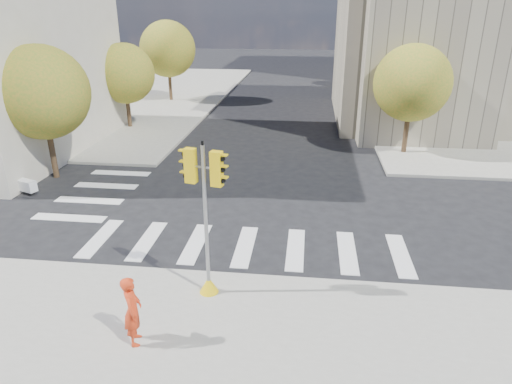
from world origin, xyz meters
TOP-DOWN VIEW (x-y plane):
  - ground at (0.00, 0.00)m, footprint 160.00×160.00m
  - sidewalk_far_left at (-20.00, 26.00)m, footprint 28.00×40.00m
  - tree_lw_near at (-10.50, 4.00)m, footprint 4.40×4.40m
  - tree_lw_mid at (-10.50, 14.00)m, footprint 4.00×4.00m
  - tree_lw_far at (-10.50, 24.00)m, footprint 4.80×4.80m
  - tree_re_near at (7.50, 10.00)m, footprint 4.20×4.20m
  - tree_re_mid at (7.50, 22.00)m, footprint 4.60×4.60m
  - tree_re_far at (7.50, 34.00)m, footprint 4.00×4.00m
  - lamp_near at (8.00, 14.00)m, footprint 0.35×0.18m
  - lamp_far at (8.00, 28.00)m, footprint 0.35×0.18m
  - traffic_signal at (-0.73, -5.10)m, footprint 1.08×0.56m
  - photographer at (-2.09, -7.42)m, footprint 0.62×0.77m

SIDE VIEW (x-z plane):
  - ground at x=0.00m, z-range 0.00..0.00m
  - sidewalk_far_left at x=-20.00m, z-range 0.00..0.15m
  - photographer at x=-2.09m, z-range 0.15..2.00m
  - traffic_signal at x=-0.73m, z-range -0.20..4.38m
  - tree_lw_mid at x=-10.50m, z-range 0.88..6.65m
  - tree_re_far at x=7.50m, z-range 0.93..6.80m
  - tree_re_near at x=7.50m, z-range 0.97..7.13m
  - tree_lw_near at x=-10.50m, z-range 1.00..7.41m
  - tree_re_mid at x=7.50m, z-range 1.02..7.68m
  - tree_lw_far at x=-10.50m, z-range 1.07..8.01m
  - lamp_near at x=8.00m, z-range 0.52..8.63m
  - lamp_far at x=8.00m, z-range 0.52..8.63m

